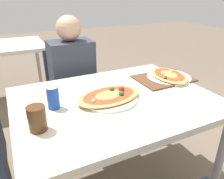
{
  "coord_description": "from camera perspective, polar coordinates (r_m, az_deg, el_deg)",
  "views": [
    {
      "loc": [
        -0.53,
        -1.05,
        1.32
      ],
      "look_at": [
        -0.02,
        0.0,
        0.79
      ],
      "focal_mm": 35.0,
      "sensor_mm": 36.0,
      "label": 1
    }
  ],
  "objects": [
    {
      "name": "person_seated",
      "position": [
        1.89,
        -10.24,
        4.12
      ],
      "size": [
        0.35,
        0.27,
        1.15
      ],
      "rotation": [
        0.0,
        0.0,
        3.14
      ],
      "color": "#2D2D38",
      "rests_on": "ground_plane"
    },
    {
      "name": "chair_far_seated",
      "position": [
        2.06,
        -10.74,
        0.04
      ],
      "size": [
        0.4,
        0.4,
        0.84
      ],
      "rotation": [
        0.0,
        0.0,
        3.14
      ],
      "color": "#2D3851",
      "rests_on": "ground_plane"
    },
    {
      "name": "dining_table",
      "position": [
        1.35,
        0.84,
        -4.9
      ],
      "size": [
        1.18,
        0.9,
        0.73
      ],
      "color": "beige",
      "rests_on": "ground_plane"
    },
    {
      "name": "pizza_second",
      "position": [
        1.66,
        14.62,
        3.46
      ],
      "size": [
        0.32,
        0.38,
        0.06
      ],
      "color": "white",
      "rests_on": "dining_table"
    },
    {
      "name": "soda_can",
      "position": [
        1.22,
        -15.14,
        -2.09
      ],
      "size": [
        0.07,
        0.07,
        0.12
      ],
      "color": "#1E47B2",
      "rests_on": "dining_table"
    },
    {
      "name": "pizza_main",
      "position": [
        1.3,
        -0.84,
        -1.76
      ],
      "size": [
        0.43,
        0.34,
        0.06
      ],
      "color": "white",
      "rests_on": "dining_table"
    },
    {
      "name": "drink_glass",
      "position": [
        1.06,
        -18.99,
        -7.17
      ],
      "size": [
        0.08,
        0.08,
        0.12
      ],
      "color": "#4C2D19",
      "rests_on": "dining_table"
    },
    {
      "name": "serving_tray",
      "position": [
        1.64,
        13.26,
        2.82
      ],
      "size": [
        0.39,
        0.29,
        0.01
      ],
      "color": "brown",
      "rests_on": "dining_table"
    }
  ]
}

